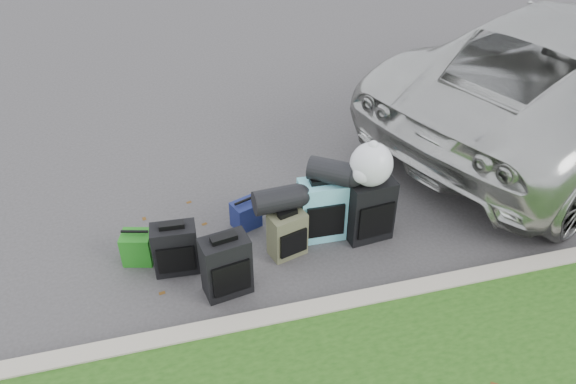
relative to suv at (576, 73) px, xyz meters
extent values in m
plane|color=#383535|center=(-4.13, -1.42, -0.84)|extent=(120.00, 120.00, 0.00)
cube|color=#9E937F|center=(-4.13, -2.42, -0.76)|extent=(120.00, 0.18, 0.15)
imported|color=#B7B7B2|center=(0.00, 0.00, 0.00)|extent=(6.63, 4.93, 1.67)
cube|color=black|center=(-5.42, -1.47, -0.57)|extent=(0.44, 0.26, 0.53)
cube|color=black|center=(-4.99, -1.88, -0.52)|extent=(0.47, 0.33, 0.63)
cube|color=#40412B|center=(-4.31, -1.51, -0.59)|extent=(0.41, 0.31, 0.49)
cube|color=#549DB4|center=(-3.90, -1.33, -0.49)|extent=(0.49, 0.30, 0.68)
cube|color=black|center=(-3.42, -1.46, -0.49)|extent=(0.49, 0.33, 0.70)
cube|color=#1F7319|center=(-5.78, -1.24, -0.67)|extent=(0.35, 0.30, 0.33)
cube|color=navy|center=(-4.63, -0.97, -0.69)|extent=(0.34, 0.31, 0.30)
cylinder|color=black|center=(-4.39, -1.41, -0.22)|extent=(0.48, 0.27, 0.25)
cylinder|color=black|center=(-3.82, -1.33, -0.03)|extent=(0.50, 0.45, 0.25)
sphere|color=silver|center=(-3.46, -1.47, 0.08)|extent=(0.43, 0.43, 0.43)
camera|label=1|loc=(-5.40, -5.67, 3.07)|focal=35.00mm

